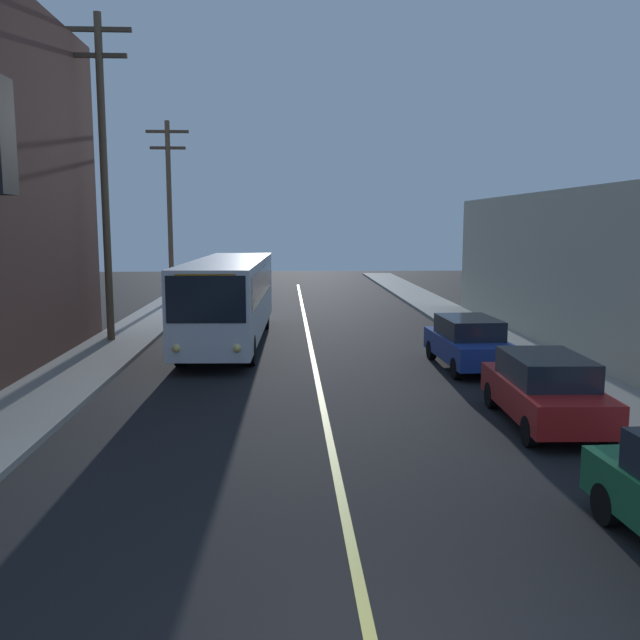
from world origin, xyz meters
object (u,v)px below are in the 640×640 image
at_px(city_bus, 229,296).
at_px(parked_car_blue, 468,342).
at_px(utility_pole_far, 169,203).
at_px(parked_car_red, 545,389).
at_px(utility_pole_mid, 104,166).

xyz_separation_m(city_bus, parked_car_blue, (7.90, -4.96, -0.98)).
relative_size(parked_car_blue, utility_pole_far, 0.44).
height_order(parked_car_red, parked_car_blue, same).
xyz_separation_m(utility_pole_mid, utility_pole_far, (0.09, 13.72, -0.93)).
distance_m(parked_car_red, utility_pole_far, 28.43).
bearing_deg(parked_car_blue, parked_car_red, -89.16).
height_order(parked_car_red, utility_pole_mid, utility_pole_mid).
xyz_separation_m(city_bus, utility_pole_mid, (-4.55, 0.20, 4.83)).
xyz_separation_m(parked_car_red, parked_car_blue, (-0.09, 6.21, 0.00)).
relative_size(city_bus, parked_car_red, 2.74).
relative_size(parked_car_red, parked_car_blue, 1.00).
xyz_separation_m(parked_car_blue, utility_pole_mid, (-12.45, 5.16, 5.81)).
relative_size(parked_car_red, utility_pole_far, 0.44).
bearing_deg(parked_car_blue, city_bus, 147.90).
bearing_deg(utility_pole_mid, parked_car_blue, -22.49).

